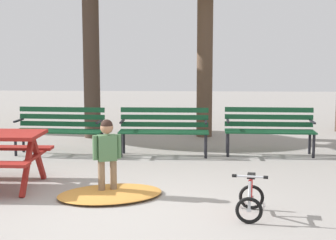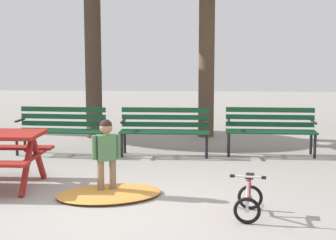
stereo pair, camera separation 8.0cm
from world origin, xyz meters
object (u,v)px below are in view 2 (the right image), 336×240
park_bench_left (165,127)px  park_bench_right (270,127)px  child_standing (106,151)px  kids_bicycle (249,199)px  park_bench_far_left (61,126)px

park_bench_left → park_bench_right: size_ratio=0.99×
park_bench_right → child_standing: bearing=-132.8°
park_bench_left → child_standing: child_standing is taller
park_bench_left → kids_bicycle: (1.16, -3.40, -0.31)m
child_standing → kids_bicycle: 1.98m
park_bench_right → child_standing: child_standing is taller
park_bench_left → park_bench_right: same height
park_bench_right → child_standing: (-2.51, -2.71, 0.07)m
park_bench_far_left → child_standing: 2.89m
park_bench_left → child_standing: size_ratio=1.61×
park_bench_left → kids_bicycle: park_bench_left is taller
park_bench_far_left → kids_bicycle: bearing=-48.0°
park_bench_left → child_standing: 2.66m
kids_bicycle → park_bench_right: bearing=78.1°
park_bench_far_left → kids_bicycle: park_bench_far_left is taller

